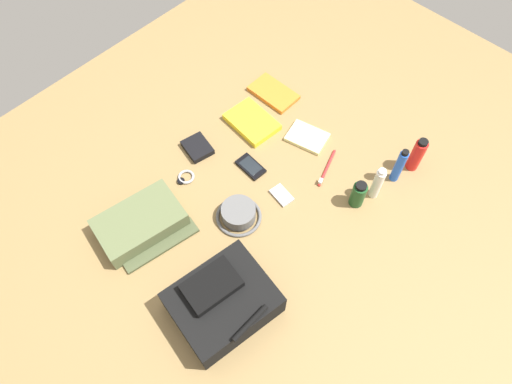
# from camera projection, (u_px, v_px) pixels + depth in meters

# --- Properties ---
(ground_plane) EXTENTS (2.64, 2.02, 0.02)m
(ground_plane) POSITION_uv_depth(u_px,v_px,m) (256.00, 199.00, 1.70)
(ground_plane) COLOR olive
(ground_plane) RESTS_ON ground
(backpack) EXTENTS (0.34, 0.29, 0.14)m
(backpack) POSITION_uv_depth(u_px,v_px,m) (222.00, 302.00, 1.43)
(backpack) COLOR black
(backpack) RESTS_ON ground_plane
(toiletry_pouch) EXTENTS (0.32, 0.27, 0.07)m
(toiletry_pouch) POSITION_uv_depth(u_px,v_px,m) (141.00, 224.00, 1.60)
(toiletry_pouch) COLOR #56603D
(toiletry_pouch) RESTS_ON ground_plane
(bucket_hat) EXTENTS (0.16, 0.16, 0.06)m
(bucket_hat) POSITION_uv_depth(u_px,v_px,m) (239.00, 214.00, 1.63)
(bucket_hat) COLOR #5A5A5A
(bucket_hat) RESTS_ON ground_plane
(sunscreen_spray) EXTENTS (0.05, 0.05, 0.16)m
(sunscreen_spray) POSITION_uv_depth(u_px,v_px,m) (417.00, 155.00, 1.69)
(sunscreen_spray) COLOR red
(sunscreen_spray) RESTS_ON ground_plane
(deodorant_spray) EXTENTS (0.03, 0.03, 0.17)m
(deodorant_spray) POSITION_uv_depth(u_px,v_px,m) (399.00, 166.00, 1.66)
(deodorant_spray) COLOR blue
(deodorant_spray) RESTS_ON ground_plane
(toothpaste_tube) EXTENTS (0.03, 0.03, 0.16)m
(toothpaste_tube) POSITION_uv_depth(u_px,v_px,m) (377.00, 183.00, 1.63)
(toothpaste_tube) COLOR white
(toothpaste_tube) RESTS_ON ground_plane
(shampoo_bottle) EXTENTS (0.05, 0.05, 0.12)m
(shampoo_bottle) POSITION_uv_depth(u_px,v_px,m) (358.00, 194.00, 1.63)
(shampoo_bottle) COLOR #19471E
(shampoo_bottle) RESTS_ON ground_plane
(paperback_novel) EXTENTS (0.12, 0.20, 0.02)m
(paperback_novel) POSITION_uv_depth(u_px,v_px,m) (273.00, 93.00, 1.93)
(paperback_novel) COLOR orange
(paperback_novel) RESTS_ON ground_plane
(travel_guidebook) EXTENTS (0.16, 0.21, 0.03)m
(travel_guidebook) POSITION_uv_depth(u_px,v_px,m) (252.00, 122.00, 1.85)
(travel_guidebook) COLOR yellow
(travel_guidebook) RESTS_ON ground_plane
(cell_phone) EXTENTS (0.07, 0.12, 0.01)m
(cell_phone) POSITION_uv_depth(u_px,v_px,m) (251.00, 167.00, 1.75)
(cell_phone) COLOR black
(cell_phone) RESTS_ON ground_plane
(media_player) EXTENTS (0.06, 0.09, 0.01)m
(media_player) POSITION_uv_depth(u_px,v_px,m) (282.00, 195.00, 1.69)
(media_player) COLOR #B7B7BC
(media_player) RESTS_ON ground_plane
(wristwatch) EXTENTS (0.07, 0.06, 0.01)m
(wristwatch) POSITION_uv_depth(u_px,v_px,m) (185.00, 177.00, 1.73)
(wristwatch) COLOR #99999E
(wristwatch) RESTS_ON ground_plane
(toothbrush) EXTENTS (0.17, 0.07, 0.02)m
(toothbrush) POSITION_uv_depth(u_px,v_px,m) (326.00, 170.00, 1.74)
(toothbrush) COLOR red
(toothbrush) RESTS_ON ground_plane
(wallet) EXTENTS (0.11, 0.13, 0.02)m
(wallet) POSITION_uv_depth(u_px,v_px,m) (197.00, 148.00, 1.79)
(wallet) COLOR black
(wallet) RESTS_ON ground_plane
(notepad) EXTENTS (0.14, 0.17, 0.02)m
(notepad) POSITION_uv_depth(u_px,v_px,m) (307.00, 137.00, 1.82)
(notepad) COLOR beige
(notepad) RESTS_ON ground_plane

